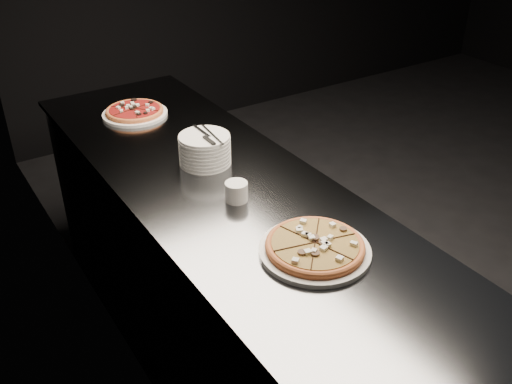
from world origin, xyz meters
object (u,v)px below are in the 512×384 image
counter (225,275)px  pizza_mushroom (315,247)px  plate_stack (205,150)px  cutlery (208,136)px  pizza_tomato (135,112)px  ramekin (236,191)px

counter → pizza_mushroom: bearing=-87.9°
plate_stack → cutlery: cutlery is taller
pizza_tomato → plate_stack: size_ratio=1.61×
counter → pizza_tomato: 0.92m
pizza_tomato → ramekin: size_ratio=4.01×
pizza_tomato → plate_stack: (0.05, -0.62, 0.04)m
pizza_tomato → ramekin: 0.93m
counter → pizza_tomato: (-0.02, 0.78, 0.48)m
pizza_tomato → ramekin: (0.00, -0.93, 0.02)m
counter → plate_stack: bearing=82.3°
pizza_tomato → cutlery: 0.65m
cutlery → ramekin: 0.32m
pizza_tomato → plate_stack: plate_stack is taller
counter → plate_stack: size_ratio=11.85×
pizza_tomato → ramekin: ramekin is taller
pizza_mushroom → ramekin: (-0.04, 0.41, 0.02)m
pizza_mushroom → cutlery: bearing=89.1°
pizza_tomato → cutlery: (0.06, -0.63, 0.11)m
plate_stack → ramekin: (-0.04, -0.31, -0.02)m
plate_stack → cutlery: (0.01, -0.02, 0.06)m
counter → plate_stack: 0.55m
cutlery → ramekin: size_ratio=2.64×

